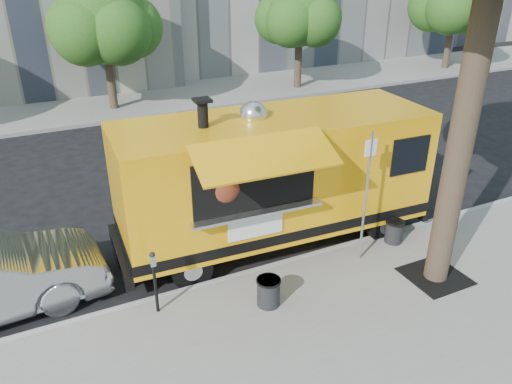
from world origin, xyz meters
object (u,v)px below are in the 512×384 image
Objects in this scene: sign_post at (366,190)px; food_truck at (274,176)px; far_tree_b at (103,19)px; trash_bin_left at (268,291)px; far_tree_c at (300,12)px; trash_bin_right at (394,231)px; parking_meter at (154,275)px.

food_truck is (-1.28, 1.72, -0.12)m from sign_post.
sign_post is (2.55, -14.25, -1.98)m from far_tree_b.
trash_bin_left is (-0.00, -14.78, -3.37)m from far_tree_b.
sign_post is (-6.45, -13.95, -1.87)m from far_tree_c.
far_tree_c is 15.48m from sign_post.
trash_bin_left is (-1.27, -2.25, -1.27)m from food_truck.
far_tree_b reaches higher than trash_bin_right.
far_tree_b is at bearing 98.66° from food_truck.
trash_bin_right is (2.45, -1.47, -1.29)m from food_truck.
parking_meter is 2.31× the size of trash_bin_left.
far_tree_b is 1.83× the size of sign_post.
sign_post is at bearing -50.38° from food_truck.
food_truck is at bearing -122.31° from far_tree_c.
far_tree_b is 9.51× the size of trash_bin_left.
far_tree_c is (9.00, -0.30, -0.12)m from far_tree_b.
food_truck reaches higher than trash_bin_left.
far_tree_c is 1.74× the size of sign_post.
food_truck is at bearing 126.73° from sign_post.
far_tree_b is 9.01m from far_tree_c.
far_tree_c is at bearing -1.91° from far_tree_b.
food_truck is 13.00× the size of trash_bin_left.
trash_bin_left is at bearing -20.07° from parking_meter.
sign_post reaches higher than trash_bin_left.
trash_bin_left reaches higher than trash_bin_right.
parking_meter is (-2.00, -14.05, -2.85)m from far_tree_b.
far_tree_c reaches higher than parking_meter.
far_tree_b reaches higher than parking_meter.
far_tree_c is at bearing 68.89° from trash_bin_right.
food_truck is at bearing 60.65° from trash_bin_left.
trash_bin_left is 1.07× the size of trash_bin_right.
parking_meter is at bearing -152.15° from food_truck.
parking_meter reaches higher than trash_bin_left.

